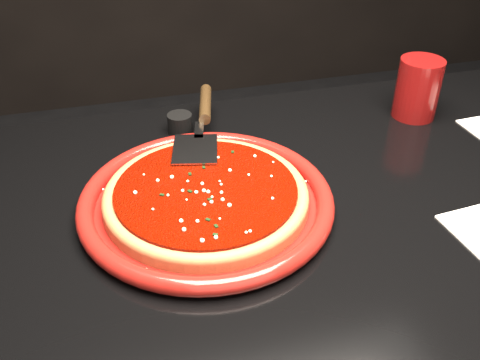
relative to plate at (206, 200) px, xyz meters
The scene contains 9 objects.
plate is the anchor object (origin of this frame).
pizza_crust 0.00m from the plate, ahead, with size 0.30×0.30×0.02m, color brown.
pizza_crust_rim 0.01m from the plate, ahead, with size 0.30×0.30×0.02m, color brown.
pizza_sauce 0.02m from the plate, ahead, with size 0.27×0.27×0.01m, color #6F0900.
parmesan_dusting 0.02m from the plate, ahead, with size 0.26×0.26×0.01m, color beige, non-canonical shape.
basil_flecks 0.02m from the plate, 90.00° to the right, with size 0.24×0.24×0.00m, color black, non-canonical shape.
pizza_server 0.18m from the plate, 79.99° to the left, with size 0.09×0.30×0.02m, color silver, non-canonical shape.
cup 0.49m from the plate, 22.26° to the left, with size 0.08×0.08×0.11m, color maroon.
ramekin 0.24m from the plate, 89.61° to the left, with size 0.05×0.05×0.04m, color black.
Camera 1 is at (-0.26, -0.57, 1.24)m, focal length 40.00 mm.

